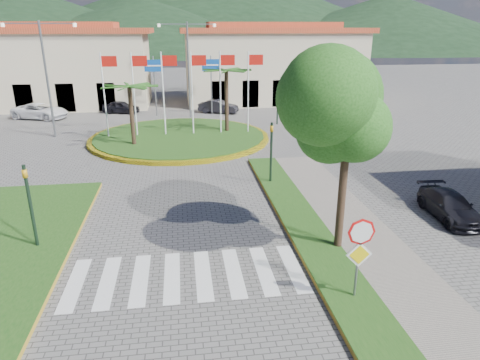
{
  "coord_description": "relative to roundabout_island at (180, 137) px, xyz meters",
  "views": [
    {
      "loc": [
        0.11,
        -8.06,
        7.56
      ],
      "look_at": [
        2.37,
        8.0,
        1.75
      ],
      "focal_mm": 32.0,
      "sensor_mm": 36.0,
      "label": 1
    }
  ],
  "objects": [
    {
      "name": "deciduous_tree",
      "position": [
        5.5,
        -17.0,
        5.0
      ],
      "size": [
        3.6,
        3.6,
        6.8
      ],
      "color": "black",
      "rests_on": "ground"
    },
    {
      "name": "traffic_light_left",
      "position": [
        -5.2,
        -15.5,
        1.77
      ],
      "size": [
        0.15,
        0.18,
        3.2
      ],
      "color": "black",
      "rests_on": "ground"
    },
    {
      "name": "stop_sign",
      "position": [
        4.9,
        -20.04,
        1.62
      ],
      "size": [
        0.8,
        0.11,
        2.65
      ],
      "color": "slate",
      "rests_on": "ground"
    },
    {
      "name": "street_lamp_centre",
      "position": [
        1.0,
        8.0,
        4.32
      ],
      "size": [
        4.8,
        0.16,
        8.0
      ],
      "color": "slate",
      "rests_on": "ground"
    },
    {
      "name": "car_dark_a",
      "position": [
        -5.32,
        10.68,
        0.4
      ],
      "size": [
        3.61,
        2.25,
        1.15
      ],
      "primitive_type": "imported",
      "rotation": [
        0.0,
        0.0,
        1.28
      ],
      "color": "black",
      "rests_on": "ground"
    },
    {
      "name": "hill_far_east",
      "position": [
        70.0,
        113.0,
        8.83
      ],
      "size": [
        120.0,
        120.0,
        18.0
      ],
      "primitive_type": "cone",
      "color": "black",
      "rests_on": "ground"
    },
    {
      "name": "direction_sign_west",
      "position": [
        -2.0,
        8.97,
        3.36
      ],
      "size": [
        1.6,
        0.14,
        5.2
      ],
      "color": "slate",
      "rests_on": "ground"
    },
    {
      "name": "building_right",
      "position": [
        10.0,
        16.0,
        3.73
      ],
      "size": [
        19.08,
        9.54,
        8.05
      ],
      "color": "beige",
      "rests_on": "ground"
    },
    {
      "name": "hill_far_mid",
      "position": [
        15.0,
        138.0,
        14.83
      ],
      "size": [
        180.0,
        180.0,
        30.0
      ],
      "primitive_type": "cone",
      "color": "black",
      "rests_on": "ground"
    },
    {
      "name": "crosswalk",
      "position": [
        -0.0,
        -18.0,
        -0.17
      ],
      "size": [
        8.0,
        3.0,
        0.01
      ],
      "primitive_type": "cube",
      "color": "silver",
      "rests_on": "ground"
    },
    {
      "name": "traffic_light_far",
      "position": [
        8.0,
        4.0,
        1.77
      ],
      "size": [
        0.18,
        0.15,
        3.2
      ],
      "color": "black",
      "rests_on": "ground"
    },
    {
      "name": "traffic_light_right",
      "position": [
        4.5,
        -10.0,
        1.77
      ],
      "size": [
        0.15,
        0.18,
        3.2
      ],
      "color": "black",
      "rests_on": "ground"
    },
    {
      "name": "verge_right",
      "position": [
        4.8,
        -20.0,
        -0.08
      ],
      "size": [
        1.6,
        28.0,
        0.18
      ],
      "primitive_type": "cube",
      "color": "#1B4714",
      "rests_on": "ground"
    },
    {
      "name": "sidewalk_right",
      "position": [
        6.0,
        -20.0,
        -0.1
      ],
      "size": [
        4.0,
        28.0,
        0.15
      ],
      "primitive_type": "cube",
      "color": "gray",
      "rests_on": "ground"
    },
    {
      "name": "car_side_right",
      "position": [
        11.09,
        -15.0,
        0.36
      ],
      "size": [
        1.71,
        3.73,
        1.06
      ],
      "primitive_type": "imported",
      "rotation": [
        0.0,
        0.0,
        -0.06
      ],
      "color": "black",
      "rests_on": "ground"
    },
    {
      "name": "roundabout_island",
      "position": [
        0.0,
        0.0,
        0.0
      ],
      "size": [
        12.7,
        12.7,
        6.0
      ],
      "color": "yellow",
      "rests_on": "ground"
    },
    {
      "name": "hill_near_back",
      "position": [
        -10.0,
        108.0,
        7.83
      ],
      "size": [
        110.0,
        110.0,
        16.0
      ],
      "primitive_type": "cone",
      "color": "black",
      "rests_on": "ground"
    },
    {
      "name": "car_dark_b",
      "position": [
        3.64,
        9.51,
        0.43
      ],
      "size": [
        3.86,
        2.55,
        1.2
      ],
      "primitive_type": "imported",
      "rotation": [
        0.0,
        0.0,
        1.18
      ],
      "color": "black",
      "rests_on": "ground"
    },
    {
      "name": "direction_sign_east",
      "position": [
        3.0,
        8.97,
        3.36
      ],
      "size": [
        1.6,
        0.14,
        5.2
      ],
      "color": "slate",
      "rests_on": "ground"
    },
    {
      "name": "white_van",
      "position": [
        -11.99,
        9.05,
        0.49
      ],
      "size": [
        5.24,
        3.77,
        1.32
      ],
      "primitive_type": "imported",
      "rotation": [
        0.0,
        0.0,
        1.2
      ],
      "color": "white",
      "rests_on": "ground"
    },
    {
      "name": "building_left",
      "position": [
        -14.0,
        16.0,
        3.73
      ],
      "size": [
        23.32,
        9.54,
        8.05
      ],
      "color": "beige",
      "rests_on": "ground"
    },
    {
      "name": "street_lamp_west",
      "position": [
        -9.0,
        2.0,
        4.32
      ],
      "size": [
        4.8,
        0.16,
        8.0
      ],
      "color": "slate",
      "rests_on": "ground"
    }
  ]
}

